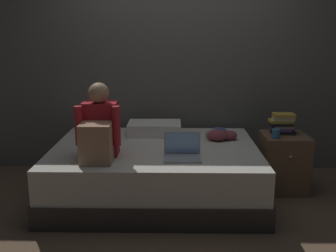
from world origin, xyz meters
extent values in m
plane|color=brown|center=(0.00, 0.00, 0.00)|extent=(8.00, 8.00, 0.00)
cube|color=#605B56|center=(0.00, 1.20, 1.35)|extent=(5.60, 0.10, 2.70)
cube|color=#332D2B|center=(-0.20, 0.30, 0.10)|extent=(2.00, 1.50, 0.20)
cube|color=beige|center=(-0.20, 0.30, 0.36)|extent=(1.96, 1.46, 0.31)
cube|color=brown|center=(1.10, 0.48, 0.29)|extent=(0.44, 0.44, 0.58)
sphere|color=gray|center=(1.10, 0.26, 0.42)|extent=(0.04, 0.04, 0.04)
cube|color=#B21E28|center=(-0.67, 0.03, 0.75)|extent=(0.30, 0.20, 0.48)
sphere|color=#A87C5E|center=(-0.67, 0.00, 1.08)|extent=(0.18, 0.18, 0.18)
cube|color=#A87C5E|center=(-0.67, -0.19, 0.68)|extent=(0.26, 0.24, 0.34)
cylinder|color=#B21E28|center=(-0.83, -0.11, 0.81)|extent=(0.07, 0.07, 0.34)
cylinder|color=#B21E28|center=(-0.51, -0.11, 0.81)|extent=(0.07, 0.07, 0.34)
cube|color=#9EA0A5|center=(0.05, -0.10, 0.52)|extent=(0.32, 0.22, 0.02)
cube|color=#9EA0A5|center=(0.05, 0.01, 0.63)|extent=(0.32, 0.01, 0.20)
cube|color=#8CB2EA|center=(0.05, 0.01, 0.63)|extent=(0.29, 0.00, 0.18)
cube|color=silver|center=(-0.23, 0.75, 0.58)|extent=(0.56, 0.36, 0.13)
cube|color=black|center=(1.08, 0.53, 0.60)|extent=(0.23, 0.14, 0.03)
cube|color=#703D84|center=(1.07, 0.52, 0.63)|extent=(0.19, 0.12, 0.03)
cube|color=beige|center=(1.08, 0.53, 0.66)|extent=(0.18, 0.13, 0.02)
cube|color=black|center=(1.06, 0.52, 0.68)|extent=(0.21, 0.13, 0.02)
cube|color=gold|center=(1.06, 0.54, 0.71)|extent=(0.23, 0.13, 0.03)
cube|color=beige|center=(1.08, 0.54, 0.74)|extent=(0.20, 0.13, 0.03)
cube|color=gold|center=(1.09, 0.54, 0.77)|extent=(0.21, 0.15, 0.03)
cylinder|color=teal|center=(0.97, 0.36, 0.63)|extent=(0.08, 0.08, 0.09)
ellipsoid|color=#3D4C8E|center=(0.44, 0.63, 0.57)|extent=(0.20, 0.17, 0.11)
ellipsoid|color=gray|center=(0.39, 0.58, 0.56)|extent=(0.18, 0.15, 0.10)
ellipsoid|color=#8E3D47|center=(0.42, 0.51, 0.57)|extent=(0.21, 0.17, 0.11)
ellipsoid|color=#8E3D47|center=(0.55, 0.55, 0.56)|extent=(0.17, 0.14, 0.09)
camera|label=1|loc=(-0.02, -3.35, 1.60)|focal=42.22mm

